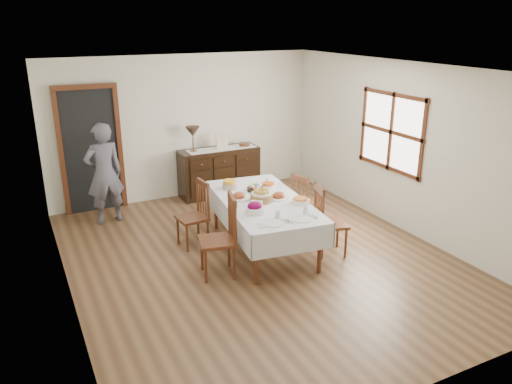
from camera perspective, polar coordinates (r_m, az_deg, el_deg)
name	(u,v)px	position (r m, az deg, el deg)	size (l,w,h in m)	color
ground	(259,258)	(7.08, 0.37, -7.51)	(6.00, 6.00, 0.00)	brown
room_shell	(236,139)	(6.82, -2.32, 6.11)	(5.02, 6.02, 2.65)	white
dining_table	(263,206)	(7.08, 0.80, -1.60)	(1.38, 2.33, 0.76)	silver
chair_left_near	(221,236)	(6.43, -3.98, -5.04)	(0.54, 0.54, 1.08)	#552A16
chair_left_far	(195,213)	(7.33, -6.96, -2.45)	(0.44, 0.44, 0.98)	#552A16
chair_right_near	(327,220)	(7.07, 8.17, -3.20)	(0.52, 0.52, 1.02)	#552A16
chair_right_far	(305,202)	(7.89, 5.57, -1.09)	(0.46, 0.46, 0.90)	#552A16
sideboard	(219,172)	(9.42, -4.24, 2.32)	(1.49, 0.54, 0.90)	black
person	(104,170)	(8.34, -17.00, 2.38)	(0.55, 0.36, 1.78)	#555562
bread_basket	(261,196)	(6.97, 0.62, -0.43)	(0.32, 0.32, 0.18)	olive
egg_basket	(255,188)	(7.41, -0.08, 0.43)	(0.25, 0.25, 0.11)	black
ham_platter_a	(239,197)	(7.10, -1.97, -0.53)	(0.32, 0.32, 0.11)	white
ham_platter_b	(279,196)	(7.11, 2.63, -0.49)	(0.31, 0.31, 0.11)	white
beet_bowl	(255,208)	(6.57, -0.14, -1.87)	(0.26, 0.26, 0.15)	white
carrot_bowl	(268,186)	(7.51, 1.40, 0.72)	(0.20, 0.20, 0.09)	white
pineapple_bowl	(230,185)	(7.51, -3.02, 0.86)	(0.22, 0.22, 0.13)	tan
casserole_dish	(300,201)	(6.95, 5.11, -0.99)	(0.26, 0.26, 0.08)	white
butter_dish	(257,203)	(6.84, 0.09, -1.25)	(0.15, 0.11, 0.07)	white
setting_left	(274,220)	(6.30, 2.09, -3.26)	(0.43, 0.31, 0.10)	white
setting_right	(303,216)	(6.45, 5.35, -2.77)	(0.43, 0.31, 0.10)	white
glass_far_a	(237,184)	(7.58, -2.23, 0.93)	(0.06, 0.06, 0.09)	silver
glass_far_b	(268,180)	(7.76, 1.35, 1.34)	(0.06, 0.06, 0.09)	silver
runner	(221,149)	(9.29, -3.99, 4.96)	(1.30, 0.35, 0.01)	white
table_lamp	(193,132)	(9.06, -7.25, 6.77)	(0.26, 0.26, 0.46)	brown
picture_frame	(222,142)	(9.24, -3.92, 5.75)	(0.22, 0.08, 0.28)	beige
deco_bowl	(244,145)	(9.47, -1.34, 5.44)	(0.20, 0.20, 0.06)	#552A16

